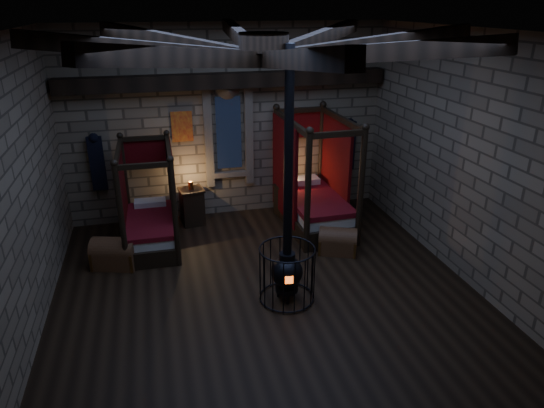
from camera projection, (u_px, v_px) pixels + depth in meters
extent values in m
cube|color=black|center=(265.00, 291.00, 8.28)|extent=(7.00, 7.00, 0.01)
cube|color=#847054|center=(228.00, 124.00, 10.60)|extent=(7.00, 0.02, 4.20)
cube|color=#847054|center=(354.00, 300.00, 4.33)|extent=(7.00, 0.02, 4.20)
cube|color=#847054|center=(18.00, 195.00, 6.68)|extent=(0.02, 7.00, 4.20)
cube|color=#847054|center=(464.00, 158.00, 8.25)|extent=(0.02, 7.00, 4.20)
cube|color=black|center=(264.00, 30.00, 6.65)|extent=(7.00, 7.00, 0.01)
cube|color=black|center=(228.00, 80.00, 10.07)|extent=(6.86, 0.35, 0.30)
cylinder|color=black|center=(264.00, 42.00, 6.71)|extent=(0.70, 0.70, 0.25)
cube|color=black|center=(229.00, 133.00, 10.63)|extent=(0.55, 0.04, 1.60)
cube|color=#9C0E11|center=(182.00, 127.00, 10.34)|extent=(0.45, 0.03, 0.65)
cube|color=black|center=(97.00, 164.00, 10.08)|extent=(0.30, 0.10, 1.15)
cube|color=black|center=(348.00, 146.00, 11.33)|extent=(0.30, 0.10, 1.15)
cube|color=black|center=(153.00, 238.00, 9.76)|extent=(1.02, 1.93, 0.33)
cube|color=beige|center=(151.00, 226.00, 9.66)|extent=(0.91, 1.79, 0.20)
cube|color=maroon|center=(151.00, 220.00, 9.61)|extent=(0.96, 1.82, 0.09)
cube|color=beige|center=(150.00, 203.00, 10.20)|extent=(0.65, 0.33, 0.13)
cube|color=#550708|center=(145.00, 151.00, 10.02)|extent=(1.02, 0.06, 0.51)
cylinder|color=black|center=(122.00, 220.00, 8.50)|extent=(0.10, 0.10, 2.03)
cylinder|color=black|center=(126.00, 185.00, 10.16)|extent=(0.10, 0.10, 2.03)
cylinder|color=black|center=(175.00, 215.00, 8.70)|extent=(0.10, 0.10, 2.03)
cylinder|color=black|center=(171.00, 181.00, 10.36)|extent=(0.10, 0.10, 2.03)
cube|color=#550708|center=(123.00, 194.00, 9.56)|extent=(0.07, 1.39, 1.80)
cube|color=#550708|center=(173.00, 190.00, 9.76)|extent=(0.07, 1.39, 1.80)
cube|color=black|center=(314.00, 218.00, 10.59)|extent=(1.23, 2.29, 0.39)
cube|color=beige|center=(314.00, 205.00, 10.48)|extent=(1.09, 2.11, 0.24)
cube|color=maroon|center=(314.00, 198.00, 10.42)|extent=(1.16, 2.16, 0.11)
cube|color=beige|center=(302.00, 181.00, 11.11)|extent=(0.77, 0.40, 0.15)
cube|color=#550708|center=(299.00, 124.00, 10.89)|extent=(1.20, 0.08, 0.60)
cylinder|color=black|center=(308.00, 195.00, 9.11)|extent=(0.12, 0.12, 2.39)
cylinder|color=black|center=(276.00, 161.00, 11.04)|extent=(0.12, 0.12, 2.39)
cylinder|color=black|center=(361.00, 190.00, 9.37)|extent=(0.12, 0.12, 2.39)
cylinder|color=black|center=(321.00, 158.00, 11.31)|extent=(0.12, 0.12, 2.39)
cube|color=#550708|center=(284.00, 170.00, 10.33)|extent=(0.10, 1.63, 2.12)
cube|color=#550708|center=(335.00, 165.00, 10.62)|extent=(0.10, 1.63, 2.12)
cube|color=brown|center=(116.00, 258.00, 9.00)|extent=(0.91, 0.70, 0.33)
cylinder|color=brown|center=(114.00, 250.00, 8.93)|extent=(0.91, 0.70, 0.49)
cube|color=olive|center=(96.00, 257.00, 9.01)|extent=(0.20, 0.50, 0.35)
cube|color=olive|center=(135.00, 258.00, 8.98)|extent=(0.20, 0.50, 0.35)
cube|color=brown|center=(337.00, 245.00, 9.50)|extent=(0.84, 0.69, 0.30)
cylinder|color=brown|center=(338.00, 238.00, 9.44)|extent=(0.84, 0.69, 0.44)
cube|color=olive|center=(320.00, 244.00, 9.54)|extent=(0.22, 0.44, 0.32)
cube|color=olive|center=(355.00, 247.00, 9.45)|extent=(0.22, 0.44, 0.32)
cube|color=black|center=(192.00, 207.00, 10.64)|extent=(0.53, 0.51, 0.78)
cube|color=black|center=(191.00, 190.00, 10.48)|extent=(0.58, 0.56, 0.04)
cylinder|color=olive|center=(191.00, 185.00, 10.44)|extent=(0.11, 0.11, 0.18)
cube|color=black|center=(285.00, 201.00, 11.12)|extent=(0.50, 0.48, 0.68)
cube|color=black|center=(286.00, 186.00, 10.98)|extent=(0.54, 0.53, 0.04)
cube|color=brown|center=(286.00, 184.00, 10.96)|extent=(0.20, 0.17, 0.05)
cylinder|color=black|center=(287.00, 288.00, 7.98)|extent=(0.37, 0.37, 0.09)
sphere|color=black|center=(287.00, 272.00, 7.86)|extent=(0.52, 0.52, 0.52)
cylinder|color=black|center=(287.00, 257.00, 7.76)|extent=(0.26, 0.26, 0.13)
cube|color=#FF5914|center=(289.00, 280.00, 7.63)|extent=(0.13, 0.04, 0.13)
cylinder|color=black|center=(288.00, 158.00, 7.12)|extent=(0.14, 0.14, 3.21)
torus|color=black|center=(287.00, 297.00, 8.05)|extent=(0.92, 0.92, 0.03)
torus|color=black|center=(287.00, 249.00, 7.70)|extent=(0.92, 0.92, 0.03)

